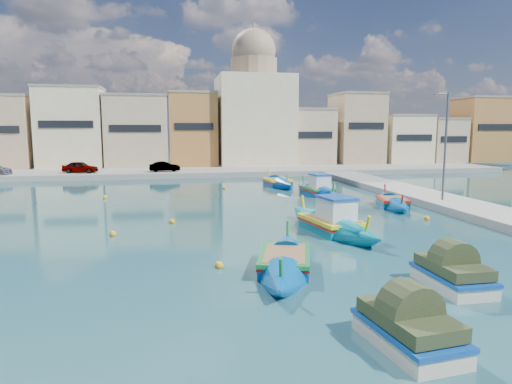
{
  "coord_description": "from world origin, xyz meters",
  "views": [
    {
      "loc": [
        -1.4,
        -23.08,
        5.52
      ],
      "look_at": [
        4.0,
        6.0,
        1.4
      ],
      "focal_mm": 32.0,
      "sensor_mm": 36.0,
      "label": 1
    }
  ],
  "objects_px": {
    "luzzu_cyan_mid": "(392,203)",
    "tender_far": "(452,275)",
    "quay_street_lamp": "(445,146)",
    "luzzu_blue_cabin": "(317,191)",
    "luzzu_green": "(277,183)",
    "luzzu_blue_south": "(285,263)",
    "church_block": "(254,108)",
    "tender_near": "(409,330)",
    "luzzu_turquoise_cabin": "(331,225)"
  },
  "relations": [
    {
      "from": "luzzu_cyan_mid",
      "to": "tender_far",
      "type": "relative_size",
      "value": 2.56
    },
    {
      "from": "luzzu_cyan_mid",
      "to": "quay_street_lamp",
      "type": "bearing_deg",
      "value": -11.92
    },
    {
      "from": "quay_street_lamp",
      "to": "tender_far",
      "type": "relative_size",
      "value": 2.65
    },
    {
      "from": "luzzu_blue_cabin",
      "to": "tender_far",
      "type": "xyz_separation_m",
      "value": [
        -2.41,
        -22.4,
        0.12
      ]
    },
    {
      "from": "luzzu_green",
      "to": "luzzu_blue_south",
      "type": "xyz_separation_m",
      "value": [
        -5.75,
        -25.76,
        -0.02
      ]
    },
    {
      "from": "luzzu_cyan_mid",
      "to": "luzzu_green",
      "type": "bearing_deg",
      "value": 112.78
    },
    {
      "from": "church_block",
      "to": "tender_near",
      "type": "distance_m",
      "value": 53.91
    },
    {
      "from": "luzzu_blue_cabin",
      "to": "luzzu_blue_south",
      "type": "bearing_deg",
      "value": -111.63
    },
    {
      "from": "quay_street_lamp",
      "to": "luzzu_turquoise_cabin",
      "type": "distance_m",
      "value": 12.74
    },
    {
      "from": "tender_near",
      "to": "church_block",
      "type": "bearing_deg",
      "value": 83.97
    },
    {
      "from": "luzzu_turquoise_cabin",
      "to": "church_block",
      "type": "bearing_deg",
      "value": 85.72
    },
    {
      "from": "church_block",
      "to": "luzzu_turquoise_cabin",
      "type": "distance_m",
      "value": 41.02
    },
    {
      "from": "luzzu_cyan_mid",
      "to": "tender_near",
      "type": "xyz_separation_m",
      "value": [
        -9.65,
        -19.74,
        0.23
      ]
    },
    {
      "from": "luzzu_cyan_mid",
      "to": "luzzu_blue_south",
      "type": "xyz_separation_m",
      "value": [
        -11.16,
        -12.88,
        0.01
      ]
    },
    {
      "from": "church_block",
      "to": "luzzu_blue_cabin",
      "type": "bearing_deg",
      "value": -88.84
    },
    {
      "from": "church_block",
      "to": "tender_near",
      "type": "bearing_deg",
      "value": -96.03
    },
    {
      "from": "tender_near",
      "to": "tender_far",
      "type": "bearing_deg",
      "value": 45.22
    },
    {
      "from": "church_block",
      "to": "luzzu_cyan_mid",
      "type": "relative_size",
      "value": 2.47
    },
    {
      "from": "luzzu_cyan_mid",
      "to": "luzzu_green",
      "type": "relative_size",
      "value": 0.95
    },
    {
      "from": "church_block",
      "to": "luzzu_blue_south",
      "type": "xyz_separation_m",
      "value": [
        -7.1,
        -46.16,
        -8.16
      ]
    },
    {
      "from": "luzzu_blue_cabin",
      "to": "tender_near",
      "type": "height_order",
      "value": "luzzu_blue_cabin"
    },
    {
      "from": "church_block",
      "to": "luzzu_blue_south",
      "type": "bearing_deg",
      "value": -98.75
    },
    {
      "from": "church_block",
      "to": "luzzu_blue_cabin",
      "type": "xyz_separation_m",
      "value": [
        0.55,
        -26.87,
        -8.07
      ]
    },
    {
      "from": "church_block",
      "to": "luzzu_cyan_mid",
      "type": "bearing_deg",
      "value": -83.05
    },
    {
      "from": "church_block",
      "to": "luzzu_turquoise_cabin",
      "type": "bearing_deg",
      "value": -94.28
    },
    {
      "from": "church_block",
      "to": "quay_street_lamp",
      "type": "xyz_separation_m",
      "value": [
        7.44,
        -34.0,
        -4.07
      ]
    },
    {
      "from": "luzzu_cyan_mid",
      "to": "tender_near",
      "type": "relative_size",
      "value": 2.42
    },
    {
      "from": "luzzu_green",
      "to": "tender_near",
      "type": "bearing_deg",
      "value": -97.4
    },
    {
      "from": "luzzu_turquoise_cabin",
      "to": "luzzu_green",
      "type": "relative_size",
      "value": 1.2
    },
    {
      "from": "luzzu_green",
      "to": "luzzu_blue_south",
      "type": "distance_m",
      "value": 26.4
    },
    {
      "from": "luzzu_cyan_mid",
      "to": "church_block",
      "type": "bearing_deg",
      "value": 96.95
    },
    {
      "from": "luzzu_blue_cabin",
      "to": "luzzu_green",
      "type": "relative_size",
      "value": 0.99
    },
    {
      "from": "luzzu_blue_south",
      "to": "tender_near",
      "type": "bearing_deg",
      "value": -77.62
    },
    {
      "from": "church_block",
      "to": "tender_near",
      "type": "relative_size",
      "value": 5.98
    },
    {
      "from": "quay_street_lamp",
      "to": "luzzu_blue_south",
      "type": "xyz_separation_m",
      "value": [
        -14.55,
        -12.16,
        -4.09
      ]
    },
    {
      "from": "luzzu_cyan_mid",
      "to": "tender_far",
      "type": "distance_m",
      "value": 17.04
    },
    {
      "from": "luzzu_turquoise_cabin",
      "to": "luzzu_blue_south",
      "type": "xyz_separation_m",
      "value": [
        -4.1,
        -6.05,
        -0.12
      ]
    },
    {
      "from": "luzzu_blue_cabin",
      "to": "luzzu_cyan_mid",
      "type": "distance_m",
      "value": 7.31
    },
    {
      "from": "church_block",
      "to": "luzzu_turquoise_cabin",
      "type": "height_order",
      "value": "church_block"
    },
    {
      "from": "luzzu_blue_cabin",
      "to": "luzzu_blue_south",
      "type": "distance_m",
      "value": 20.75
    },
    {
      "from": "luzzu_green",
      "to": "luzzu_blue_cabin",
      "type": "bearing_deg",
      "value": -73.63
    },
    {
      "from": "luzzu_green",
      "to": "tender_far",
      "type": "height_order",
      "value": "luzzu_green"
    },
    {
      "from": "luzzu_turquoise_cabin",
      "to": "tender_far",
      "type": "height_order",
      "value": "luzzu_turquoise_cabin"
    },
    {
      "from": "luzzu_cyan_mid",
      "to": "tender_near",
      "type": "height_order",
      "value": "luzzu_cyan_mid"
    },
    {
      "from": "church_block",
      "to": "luzzu_blue_south",
      "type": "distance_m",
      "value": 47.41
    },
    {
      "from": "luzzu_cyan_mid",
      "to": "luzzu_green",
      "type": "distance_m",
      "value": 13.98
    },
    {
      "from": "luzzu_blue_cabin",
      "to": "luzzu_blue_south",
      "type": "height_order",
      "value": "luzzu_blue_cabin"
    },
    {
      "from": "luzzu_green",
      "to": "tender_near",
      "type": "height_order",
      "value": "luzzu_green"
    },
    {
      "from": "quay_street_lamp",
      "to": "luzzu_blue_south",
      "type": "relative_size",
      "value": 0.96
    },
    {
      "from": "luzzu_green",
      "to": "tender_far",
      "type": "xyz_separation_m",
      "value": [
        -0.51,
        -28.87,
        0.19
      ]
    }
  ]
}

